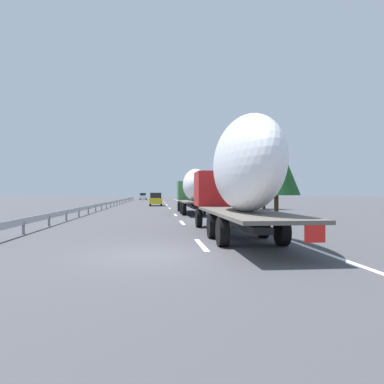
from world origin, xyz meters
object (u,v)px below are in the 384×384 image
object	(u,v)px
car_yellow_coupe	(156,199)
road_sign	(205,191)
truck_lead	(194,189)
car_black_suv	(156,197)
car_white_van	(143,196)
truck_trailing	(239,174)

from	to	relation	value
car_yellow_coupe	road_sign	xyz separation A→B (m)	(-5.02, -6.62, 1.15)
truck_lead	car_black_suv	bearing A→B (deg)	3.93
car_white_van	road_sign	xyz separation A→B (m)	(-52.20, -10.12, 1.18)
truck_trailing	car_yellow_coupe	world-z (taller)	truck_trailing
truck_trailing	car_yellow_coupe	distance (m)	39.07
car_black_suv	car_white_van	size ratio (longest dim) A/B	0.89
car_yellow_coupe	car_white_van	size ratio (longest dim) A/B	0.98
truck_lead	car_white_van	size ratio (longest dim) A/B	2.56
car_white_van	car_black_suv	bearing A→B (deg)	-167.52
truck_lead	car_black_suv	world-z (taller)	truck_lead
truck_lead	car_white_van	world-z (taller)	truck_lead
truck_lead	car_white_van	bearing A→B (deg)	5.93
car_yellow_coupe	truck_lead	bearing A→B (deg)	-170.22
truck_lead	car_yellow_coupe	distance (m)	20.77
truck_trailing	car_yellow_coupe	size ratio (longest dim) A/B	2.96
truck_trailing	car_black_suv	bearing A→B (deg)	2.91
truck_lead	car_yellow_coupe	size ratio (longest dim) A/B	2.62
car_black_suv	car_yellow_coupe	bearing A→B (deg)	-179.89
car_yellow_coupe	car_black_suv	xyz separation A→B (m)	(31.60, 0.06, -0.05)
truck_lead	car_white_van	distance (m)	67.98
truck_trailing	road_sign	xyz separation A→B (m)	(33.84, -3.10, -0.62)
truck_trailing	road_sign	world-z (taller)	truck_trailing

